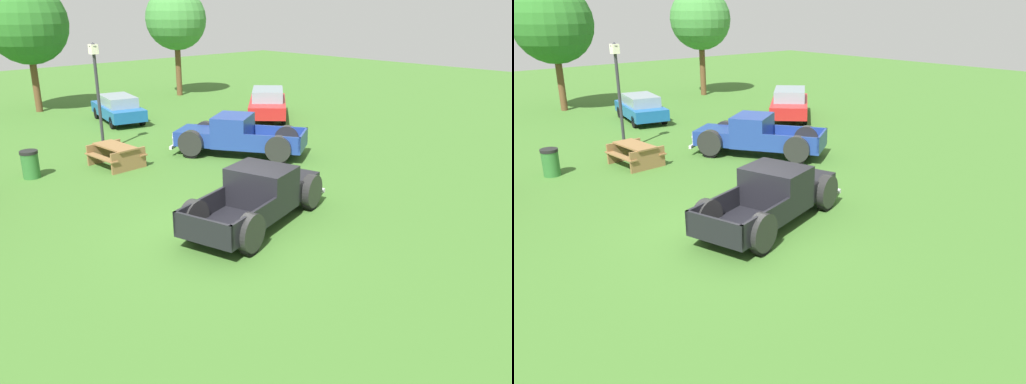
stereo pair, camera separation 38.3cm
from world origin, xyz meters
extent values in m
plane|color=#3D6B28|center=(0.00, 0.00, 0.00)|extent=(80.00, 80.00, 0.00)
cube|color=black|center=(2.56, 0.39, 0.64)|extent=(1.82, 1.84, 0.54)
cube|color=silver|center=(3.29, 0.60, 0.64)|extent=(0.42, 1.31, 0.45)
sphere|color=silver|center=(3.11, 1.17, 0.67)|extent=(0.20, 0.20, 0.20)
sphere|color=silver|center=(3.43, 0.02, 0.67)|extent=(0.20, 0.20, 0.20)
cube|color=black|center=(1.24, 0.02, 0.94)|extent=(1.67, 1.93, 1.13)
cube|color=#8C9EA8|center=(1.81, 0.18, 1.19)|extent=(0.42, 1.38, 0.50)
cube|color=black|center=(-0.37, -0.43, 0.42)|extent=(2.43, 2.14, 0.10)
cube|color=black|center=(-0.58, 0.32, 0.74)|extent=(2.01, 0.63, 0.54)
cube|color=black|center=(-0.16, -1.19, 0.74)|extent=(2.01, 0.63, 0.54)
cube|color=black|center=(-1.33, -0.70, 0.74)|extent=(0.52, 1.60, 0.54)
cylinder|color=black|center=(2.34, 1.19, 0.37)|extent=(0.78, 0.41, 0.75)
cylinder|color=#B7B7BC|center=(2.33, 1.20, 0.37)|extent=(0.35, 0.31, 0.30)
cylinder|color=black|center=(2.34, 1.19, 0.56)|extent=(0.98, 0.52, 0.94)
cylinder|color=black|center=(2.78, -0.40, 0.37)|extent=(0.78, 0.41, 0.75)
cylinder|color=#B7B7BC|center=(2.79, -0.41, 0.37)|extent=(0.35, 0.31, 0.30)
cylinder|color=black|center=(2.78, -0.40, 0.56)|extent=(0.98, 0.52, 0.94)
cylinder|color=black|center=(-0.83, 0.30, 0.37)|extent=(0.78, 0.41, 0.75)
cylinder|color=#B7B7BC|center=(-0.83, 0.31, 0.37)|extent=(0.35, 0.31, 0.30)
cylinder|color=black|center=(-0.83, 0.30, 0.56)|extent=(0.98, 0.52, 0.94)
cylinder|color=black|center=(-0.39, -1.29, 0.37)|extent=(0.78, 0.41, 0.75)
cylinder|color=#B7B7BC|center=(-0.38, -1.30, 0.37)|extent=(0.35, 0.31, 0.30)
cylinder|color=black|center=(-0.39, -1.29, 0.56)|extent=(0.98, 0.52, 0.94)
cube|color=silver|center=(3.33, 0.61, 0.34)|extent=(0.58, 1.75, 0.12)
cube|color=navy|center=(4.16, 6.66, 0.67)|extent=(2.12, 2.12, 0.56)
cube|color=silver|center=(3.74, 7.32, 0.67)|extent=(1.20, 0.80, 0.47)
sphere|color=silver|center=(3.23, 6.97, 0.69)|extent=(0.20, 0.20, 0.20)
sphere|color=silver|center=(4.27, 7.64, 0.69)|extent=(0.20, 0.20, 0.20)
cube|color=navy|center=(4.93, 5.47, 0.97)|extent=(2.14, 2.03, 1.17)
cube|color=#8C9EA8|center=(4.59, 5.99, 1.23)|extent=(1.26, 0.82, 0.51)
cube|color=navy|center=(5.86, 4.01, 0.44)|extent=(2.58, 2.71, 0.10)
cube|color=navy|center=(5.18, 3.57, 0.77)|extent=(1.22, 1.84, 0.56)
cube|color=navy|center=(6.54, 4.44, 0.77)|extent=(1.22, 1.84, 0.56)
cube|color=navy|center=(6.41, 3.14, 0.77)|extent=(1.48, 0.98, 0.56)
cylinder|color=black|center=(3.44, 6.21, 0.39)|extent=(0.60, 0.77, 0.77)
cylinder|color=#B7B7BC|center=(3.43, 6.20, 0.39)|extent=(0.37, 0.39, 0.31)
cylinder|color=black|center=(3.44, 6.21, 0.58)|extent=(0.76, 0.98, 0.98)
cylinder|color=black|center=(4.88, 7.12, 0.39)|extent=(0.60, 0.77, 0.77)
cylinder|color=#B7B7BC|center=(4.89, 7.13, 0.39)|extent=(0.37, 0.39, 0.31)
cylinder|color=black|center=(4.88, 7.12, 0.58)|extent=(0.76, 0.98, 0.98)
cylinder|color=black|center=(5.27, 3.33, 0.39)|extent=(0.60, 0.77, 0.77)
cylinder|color=#B7B7BC|center=(5.27, 3.33, 0.39)|extent=(0.37, 0.39, 0.31)
cylinder|color=black|center=(5.27, 3.33, 0.58)|extent=(0.76, 0.98, 0.98)
cylinder|color=black|center=(6.71, 4.25, 0.39)|extent=(0.60, 0.77, 0.77)
cylinder|color=#B7B7BC|center=(6.72, 4.26, 0.39)|extent=(0.37, 0.39, 0.31)
cylinder|color=black|center=(6.71, 4.25, 0.58)|extent=(0.76, 0.98, 0.98)
cube|color=silver|center=(3.72, 7.36, 0.35)|extent=(1.62, 1.08, 0.12)
cube|color=#B21E1E|center=(10.73, 9.45, 0.63)|extent=(4.44, 4.42, 0.61)
cube|color=#7F939E|center=(10.83, 9.56, 1.21)|extent=(2.85, 2.84, 0.56)
cylinder|color=black|center=(10.22, 7.81, 0.32)|extent=(0.60, 0.60, 0.65)
cylinder|color=black|center=(9.08, 8.96, 0.32)|extent=(0.60, 0.60, 0.65)
cylinder|color=black|center=(12.37, 9.94, 0.32)|extent=(0.60, 0.60, 0.65)
cylinder|color=black|center=(11.23, 11.09, 0.32)|extent=(0.60, 0.60, 0.65)
cube|color=#195699|center=(4.65, 13.91, 0.56)|extent=(2.41, 4.23, 0.54)
cube|color=#7F939E|center=(4.62, 13.78, 1.08)|extent=(1.79, 2.46, 0.50)
cylinder|color=black|center=(4.21, 15.39, 0.29)|extent=(0.30, 0.60, 0.58)
cylinder|color=black|center=(5.63, 15.09, 0.29)|extent=(0.30, 0.60, 0.58)
cylinder|color=black|center=(3.66, 12.73, 0.29)|extent=(0.30, 0.60, 0.58)
cylinder|color=black|center=(5.08, 12.44, 0.29)|extent=(0.30, 0.60, 0.58)
cube|color=#2D2D33|center=(1.47, 9.43, 0.12)|extent=(0.36, 0.36, 0.25)
cylinder|color=#2D2D33|center=(1.47, 9.43, 2.02)|extent=(0.12, 0.12, 3.53)
cube|color=#F2EACC|center=(1.47, 9.43, 3.96)|extent=(0.28, 0.28, 0.36)
cone|color=#2D2D33|center=(1.47, 9.43, 4.14)|extent=(0.32, 0.32, 0.14)
cube|color=olive|center=(0.83, 7.21, 0.75)|extent=(0.91, 1.85, 0.06)
cube|color=olive|center=(1.43, 7.25, 0.45)|extent=(0.39, 1.81, 0.05)
cube|color=olive|center=(0.23, 7.18, 0.45)|extent=(0.39, 1.81, 0.05)
cube|color=olive|center=(0.88, 6.42, 0.38)|extent=(1.40, 0.17, 0.75)
cube|color=olive|center=(0.78, 8.01, 0.38)|extent=(1.40, 0.17, 0.75)
cylinder|color=#2D6B2D|center=(-1.94, 7.98, 0.42)|extent=(0.56, 0.56, 0.85)
cylinder|color=black|center=(-1.94, 7.98, 0.90)|extent=(0.59, 0.59, 0.10)
cylinder|color=brown|center=(2.79, 19.31, 1.52)|extent=(0.36, 0.36, 3.05)
sphere|color=#286623|center=(2.79, 19.31, 4.63)|extent=(4.21, 4.21, 4.21)
cylinder|color=brown|center=(11.60, 18.50, 1.65)|extent=(0.36, 0.36, 3.30)
sphere|color=#3D7F38|center=(11.60, 18.50, 4.71)|extent=(3.77, 3.77, 3.77)
camera|label=1|loc=(-7.69, -9.24, 5.53)|focal=35.83mm
camera|label=2|loc=(-7.41, -9.50, 5.53)|focal=35.83mm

